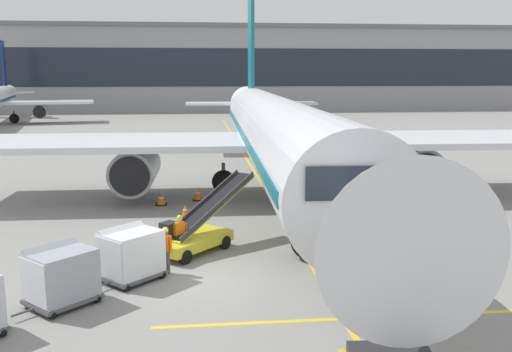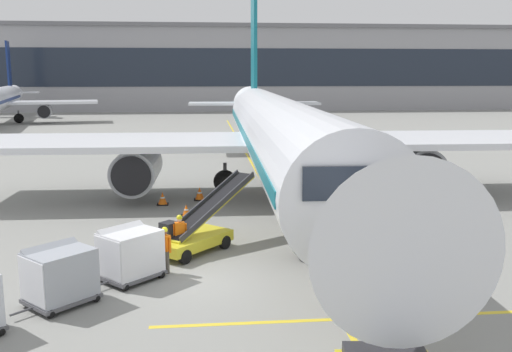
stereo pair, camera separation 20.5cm
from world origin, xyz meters
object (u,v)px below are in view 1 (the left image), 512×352
at_px(parked_airplane, 275,132).
at_px(baggage_cart_second, 60,275).
at_px(safety_cone_engine_keepout, 185,211).
at_px(belt_loader, 196,231).
at_px(ground_crew_by_carts, 180,233).
at_px(safety_cone_wingtip, 198,194).
at_px(ground_crew_by_loader, 166,247).
at_px(safety_cone_nose_mark, 161,199).
at_px(baggage_cart_lead, 130,253).

xyz_separation_m(parked_airplane, baggage_cart_second, (-8.95, -15.36, -2.78)).
height_order(parked_airplane, safety_cone_engine_keepout, parked_airplane).
xyz_separation_m(belt_loader, ground_crew_by_carts, (-0.63, -0.80, 0.15)).
bearing_deg(ground_crew_by_carts, safety_cone_wingtip, 85.69).
distance_m(ground_crew_by_loader, safety_cone_engine_keepout, 8.35).
xyz_separation_m(ground_crew_by_carts, safety_cone_engine_keepout, (0.10, 6.56, -0.70)).
xyz_separation_m(baggage_cart_second, ground_crew_by_carts, (3.63, 4.30, -0.00)).
bearing_deg(belt_loader, ground_crew_by_carts, -128.50).
relative_size(parked_airplane, safety_cone_nose_mark, 65.83).
xyz_separation_m(parked_airplane, ground_crew_by_loader, (-5.79, -12.81, -2.78)).
bearing_deg(baggage_cart_lead, ground_crew_by_carts, 53.79).
xyz_separation_m(belt_loader, safety_cone_nose_mark, (-1.91, 8.53, -0.51)).
distance_m(ground_crew_by_loader, safety_cone_nose_mark, 11.12).
bearing_deg(baggage_cart_lead, safety_cone_nose_mark, 87.97).
relative_size(belt_loader, safety_cone_wingtip, 6.40).
distance_m(ground_crew_by_loader, ground_crew_by_carts, 1.81).
relative_size(safety_cone_wingtip, safety_cone_nose_mark, 1.05).
distance_m(parked_airplane, ground_crew_by_carts, 12.58).
bearing_deg(ground_crew_by_carts, baggage_cart_second, -130.20).
bearing_deg(safety_cone_wingtip, ground_crew_by_carts, -94.31).
bearing_deg(safety_cone_nose_mark, baggage_cart_lead, -92.03).
bearing_deg(baggage_cart_second, belt_loader, 50.06).
distance_m(ground_crew_by_carts, safety_cone_engine_keepout, 6.60).
bearing_deg(baggage_cart_lead, ground_crew_by_loader, 24.79).
xyz_separation_m(baggage_cart_lead, ground_crew_by_carts, (1.69, 2.30, -0.00)).
bearing_deg(safety_cone_nose_mark, safety_cone_wingtip, 26.39).
xyz_separation_m(parked_airplane, belt_loader, (-4.68, -10.27, -2.93)).
bearing_deg(belt_loader, safety_cone_engine_keepout, 95.34).
xyz_separation_m(belt_loader, safety_cone_wingtip, (0.15, 9.55, -0.49)).
relative_size(safety_cone_engine_keepout, safety_cone_nose_mark, 0.87).
height_order(baggage_cart_lead, ground_crew_by_carts, baggage_cart_lead).
relative_size(baggage_cart_lead, safety_cone_nose_mark, 3.58).
bearing_deg(parked_airplane, safety_cone_nose_mark, -165.22).
relative_size(parked_airplane, baggage_cart_second, 18.40).
xyz_separation_m(baggage_cart_lead, safety_cone_engine_keepout, (1.78, 8.87, -0.70)).
xyz_separation_m(ground_crew_by_carts, safety_cone_wingtip, (0.78, 10.34, -0.63)).
distance_m(baggage_cart_lead, safety_cone_wingtip, 12.90).
bearing_deg(baggage_cart_lead, safety_cone_engine_keepout, 78.64).
bearing_deg(safety_cone_wingtip, safety_cone_engine_keepout, -100.25).
bearing_deg(safety_cone_wingtip, baggage_cart_lead, -101.03).
bearing_deg(safety_cone_nose_mark, ground_crew_by_carts, -82.22).
height_order(baggage_cart_lead, safety_cone_wingtip, baggage_cart_lead).
bearing_deg(safety_cone_engine_keepout, baggage_cart_lead, -101.36).
distance_m(baggage_cart_second, safety_cone_nose_mark, 13.84).
height_order(belt_loader, baggage_cart_second, belt_loader).
bearing_deg(baggage_cart_second, safety_cone_wingtip, 73.23).
height_order(baggage_cart_second, safety_cone_wingtip, baggage_cart_second).
bearing_deg(ground_crew_by_carts, parked_airplane, 64.34).
xyz_separation_m(belt_loader, baggage_cart_second, (-4.27, -5.10, 0.15)).
relative_size(ground_crew_by_carts, safety_cone_wingtip, 2.33).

